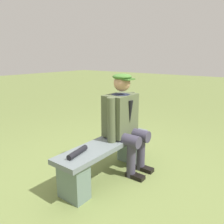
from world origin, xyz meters
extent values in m
plane|color=olive|center=(0.00, 0.00, 0.00)|extent=(30.00, 30.00, 0.00)
cube|color=slate|center=(0.00, 0.00, 0.42)|extent=(1.41, 0.36, 0.06)
cube|color=slate|center=(-0.54, 0.00, 0.20)|extent=(0.20, 0.31, 0.39)
cube|color=slate|center=(0.54, 0.00, 0.20)|extent=(0.20, 0.31, 0.39)
cube|color=#4F583A|center=(-0.29, 0.00, 0.73)|extent=(0.42, 0.28, 0.52)
cylinder|color=#1E2338|center=(-0.29, 0.00, 0.96)|extent=(0.23, 0.23, 0.06)
cone|color=black|center=(-0.29, 0.15, 0.78)|extent=(0.07, 0.07, 0.29)
sphere|color=tan|center=(-0.29, 0.02, 1.13)|extent=(0.20, 0.20, 0.20)
ellipsoid|color=#3E6C2A|center=(-0.29, 0.02, 1.21)|extent=(0.24, 0.24, 0.07)
cube|color=#3E6C2A|center=(-0.29, 0.11, 1.18)|extent=(0.16, 0.09, 0.02)
cylinder|color=#3E3A4D|center=(-0.41, 0.12, 0.47)|extent=(0.15, 0.45, 0.15)
cylinder|color=#3E3A4D|center=(-0.41, 0.25, 0.23)|extent=(0.11, 0.11, 0.47)
cube|color=black|center=(-0.41, 0.31, 0.03)|extent=(0.10, 0.24, 0.05)
cylinder|color=#4F583A|center=(-0.53, 0.04, 0.71)|extent=(0.11, 0.19, 0.57)
cylinder|color=#3E3A4D|center=(-0.18, 0.12, 0.47)|extent=(0.15, 0.45, 0.15)
cylinder|color=#3E3A4D|center=(-0.18, 0.25, 0.23)|extent=(0.11, 0.11, 0.47)
cube|color=black|center=(-0.18, 0.31, 0.03)|extent=(0.10, 0.24, 0.05)
cylinder|color=#4F583A|center=(-0.05, 0.04, 0.71)|extent=(0.11, 0.12, 0.57)
cylinder|color=black|center=(0.45, -0.02, 0.48)|extent=(0.30, 0.11, 0.06)
camera|label=1|loc=(1.93, 1.56, 1.45)|focal=35.56mm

